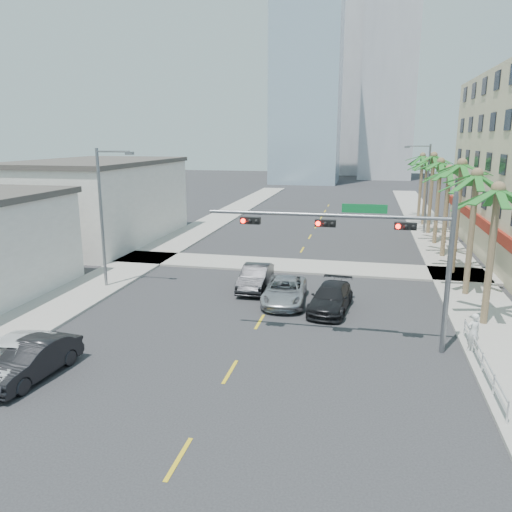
{
  "coord_description": "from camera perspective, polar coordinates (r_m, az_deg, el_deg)",
  "views": [
    {
      "loc": [
        5.23,
        -14.66,
        9.66
      ],
      "look_at": [
        -0.32,
        10.52,
        3.5
      ],
      "focal_mm": 35.0,
      "sensor_mm": 36.0,
      "label": 1
    }
  ],
  "objects": [
    {
      "name": "ground",
      "position": [
        18.31,
        -6.45,
        -18.48
      ],
      "size": [
        260.0,
        260.0,
        0.0
      ],
      "primitive_type": "plane",
      "color": "#262628",
      "rests_on": "ground"
    },
    {
      "name": "sidewalk_right",
      "position": [
        36.59,
        22.64,
        -2.81
      ],
      "size": [
        4.0,
        120.0,
        0.15
      ],
      "primitive_type": "cube",
      "color": "gray",
      "rests_on": "ground"
    },
    {
      "name": "sidewalk_left",
      "position": [
        39.87,
        -13.59,
        -0.86
      ],
      "size": [
        4.0,
        120.0,
        0.15
      ],
      "primitive_type": "cube",
      "color": "gray",
      "rests_on": "ground"
    },
    {
      "name": "sidewalk_cross",
      "position": [
        38.25,
        4.17,
        -1.11
      ],
      "size": [
        80.0,
        4.0,
        0.15
      ],
      "primitive_type": "cube",
      "color": "gray",
      "rests_on": "ground"
    },
    {
      "name": "building_left_far",
      "position": [
        49.68,
        -17.63,
        5.8
      ],
      "size": [
        11.0,
        18.0,
        7.2
      ],
      "primitive_type": "cube",
      "color": "beige",
      "rests_on": "ground"
    },
    {
      "name": "tower_far_left",
      "position": [
        111.38,
        5.88,
        20.76
      ],
      "size": [
        14.0,
        14.0,
        48.0
      ],
      "primitive_type": "cube",
      "color": "#99B2C6",
      "rests_on": "ground"
    },
    {
      "name": "tower_far_right",
      "position": [
        126.36,
        15.12,
        22.26
      ],
      "size": [
        12.0,
        12.0,
        60.0
      ],
      "primitive_type": "cube",
      "color": "#ADADB2",
      "rests_on": "ground"
    },
    {
      "name": "tower_far_center",
      "position": [
        140.36,
        9.49,
        17.89
      ],
      "size": [
        16.0,
        16.0,
        42.0
      ],
      "primitive_type": "cube",
      "color": "#ADADB2",
      "rests_on": "ground"
    },
    {
      "name": "traffic_signal_mast",
      "position": [
        23.08,
        13.56,
        1.57
      ],
      "size": [
        11.12,
        0.54,
        7.2
      ],
      "color": "slate",
      "rests_on": "ground"
    },
    {
      "name": "palm_tree_0",
      "position": [
        27.53,
        25.94,
        6.73
      ],
      "size": [
        4.8,
        4.8,
        7.8
      ],
      "color": "brown",
      "rests_on": "ground"
    },
    {
      "name": "palm_tree_1",
      "position": [
        32.56,
        23.95,
        8.37
      ],
      "size": [
        4.8,
        4.8,
        8.16
      ],
      "color": "brown",
      "rests_on": "ground"
    },
    {
      "name": "palm_tree_2",
      "position": [
        37.65,
        22.48,
        9.57
      ],
      "size": [
        4.8,
        4.8,
        8.52
      ],
      "color": "brown",
      "rests_on": "ground"
    },
    {
      "name": "palm_tree_3",
      "position": [
        42.81,
        21.24,
        9.09
      ],
      "size": [
        4.8,
        4.8,
        7.8
      ],
      "color": "brown",
      "rests_on": "ground"
    },
    {
      "name": "palm_tree_4",
      "position": [
        47.93,
        20.37,
        9.95
      ],
      "size": [
        4.8,
        4.8,
        8.16
      ],
      "color": "brown",
      "rests_on": "ground"
    },
    {
      "name": "palm_tree_5",
      "position": [
        53.07,
        19.66,
        10.64
      ],
      "size": [
        4.8,
        4.8,
        8.52
      ],
      "color": "brown",
      "rests_on": "ground"
    },
    {
      "name": "palm_tree_6",
      "position": [
        58.26,
        19.0,
        10.18
      ],
      "size": [
        4.8,
        4.8,
        7.8
      ],
      "color": "brown",
      "rests_on": "ground"
    },
    {
      "name": "palm_tree_7",
      "position": [
        63.42,
        18.52,
        10.74
      ],
      "size": [
        4.8,
        4.8,
        8.16
      ],
      "color": "brown",
      "rests_on": "ground"
    },
    {
      "name": "streetlight_left",
      "position": [
        33.25,
        -16.99,
        4.9
      ],
      "size": [
        2.55,
        0.25,
        9.0
      ],
      "color": "slate",
      "rests_on": "ground"
    },
    {
      "name": "streetlight_right",
      "position": [
        53.17,
        18.78,
        7.76
      ],
      "size": [
        2.55,
        0.25,
        9.0
      ],
      "color": "slate",
      "rests_on": "ground"
    },
    {
      "name": "guardrail",
      "position": [
        23.09,
        24.47,
        -10.75
      ],
      "size": [
        0.08,
        8.08,
        1.0
      ],
      "color": "silver",
      "rests_on": "ground"
    },
    {
      "name": "car_parked_mid",
      "position": [
        22.79,
        -24.23,
        -10.82
      ],
      "size": [
        2.08,
        4.73,
        1.51
      ],
      "primitive_type": "imported",
      "rotation": [
        0.0,
        0.0,
        -0.11
      ],
      "color": "black",
      "rests_on": "ground"
    },
    {
      "name": "car_parked_far",
      "position": [
        23.26,
        -26.61,
        -10.6
      ],
      "size": [
        3.05,
        5.63,
        1.5
      ],
      "primitive_type": "imported",
      "rotation": [
        0.0,
        0.0,
        0.11
      ],
      "color": "white",
      "rests_on": "ground"
    },
    {
      "name": "car_lane_left",
      "position": [
        32.36,
        -0.06,
        -2.47
      ],
      "size": [
        1.77,
        4.84,
        1.58
      ],
      "primitive_type": "imported",
      "rotation": [
        0.0,
        0.0,
        0.02
      ],
      "color": "black",
      "rests_on": "ground"
    },
    {
      "name": "car_lane_center",
      "position": [
        29.84,
        3.29,
        -4.0
      ],
      "size": [
        2.77,
        5.42,
        1.46
      ],
      "primitive_type": "imported",
      "rotation": [
        0.0,
        0.0,
        0.07
      ],
      "color": "#ACACB1",
      "rests_on": "ground"
    },
    {
      "name": "car_lane_right",
      "position": [
        28.85,
        8.54,
        -4.75
      ],
      "size": [
        2.58,
        5.23,
        1.46
      ],
      "primitive_type": "imported",
      "rotation": [
        0.0,
        0.0,
        -0.11
      ],
      "color": "black",
      "rests_on": "ground"
    },
    {
      "name": "pedestrian",
      "position": [
        24.9,
        23.57,
        -7.97
      ],
      "size": [
        0.76,
        0.64,
        1.79
      ],
      "primitive_type": "imported",
      "rotation": [
        0.0,
        0.0,
        3.52
      ],
      "color": "white",
      "rests_on": "sidewalk_right"
    }
  ]
}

